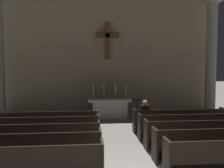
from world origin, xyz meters
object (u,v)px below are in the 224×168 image
pew_left_row_4 (44,129)px  pew_right_row_2 (220,143)px  altar (110,108)px  candlestick_outer_left (93,94)px  pew_left_row_1 (16,165)px  lone_worshipper (144,115)px  pew_left_row_2 (28,149)px  pew_left_row_3 (37,138)px  column_right_third (211,59)px  candlestick_inner_left (104,94)px  pew_right_row_3 (203,134)px  candlestick_outer_right (126,94)px  pew_right_row_5 (179,120)px  pew_right_row_4 (190,126)px  candlestick_inner_right (115,94)px  pew_left_row_5 (49,123)px  lectern (137,111)px

pew_left_row_4 → pew_right_row_2: 5.61m
altar → candlestick_outer_left: bearing=-180.0°
pew_left_row_4 → candlestick_outer_left: size_ratio=5.00×
pew_left_row_1 → lone_worshipper: bearing=47.0°
pew_left_row_2 → lone_worshipper: size_ratio=2.88×
pew_left_row_3 → column_right_third: (8.26, 5.27, 2.61)m
candlestick_inner_left → pew_right_row_3: bearing=-59.2°
pew_left_row_1 → candlestick_outer_right: bearing=63.3°
pew_left_row_2 → pew_right_row_5: (5.24, 3.02, 0.00)m
pew_right_row_4 → candlestick_outer_right: size_ratio=5.00×
candlestick_inner_right → pew_left_row_1: bearing=-112.9°
pew_left_row_3 → lone_worshipper: bearing=28.4°
pew_left_row_2 → pew_left_row_3: same height
candlestick_outer_left → lone_worshipper: bearing=-54.7°
pew_right_row_2 → column_right_third: 7.44m
pew_left_row_5 → candlestick_inner_right: candlestick_inner_right is taller
pew_left_row_3 → pew_right_row_2: bearing=-10.9°
candlestick_outer_left → candlestick_outer_right: size_ratio=1.00×
pew_left_row_5 → pew_right_row_2: 6.05m
pew_right_row_5 → altar: size_ratio=1.73×
pew_right_row_5 → pew_left_row_5: bearing=180.0°
pew_left_row_3 → candlestick_outer_left: size_ratio=5.00×
pew_right_row_2 → pew_left_row_2: bearing=180.0°
pew_left_row_5 → altar: bearing=47.8°
pew_right_row_4 → pew_right_row_5: bearing=90.0°
pew_right_row_2 → pew_right_row_5: 3.02m
pew_right_row_4 → candlestick_inner_left: bearing=126.9°
altar → candlestick_inner_left: size_ratio=2.90×
candlestick_outer_left → candlestick_inner_right: same height
altar → candlestick_outer_left: size_ratio=2.90×
pew_left_row_3 → column_right_third: size_ratio=0.60×
candlestick_inner_right → pew_left_row_3: bearing=-120.8°
pew_left_row_1 → pew_left_row_5: same height
lectern → lone_worshipper: size_ratio=0.87×
pew_left_row_2 → candlestick_inner_right: 6.63m
altar → candlestick_inner_right: 0.78m
pew_left_row_2 → pew_right_row_4: size_ratio=1.00×
pew_right_row_4 → lone_worshipper: size_ratio=2.88×
candlestick_inner_left → candlestick_outer_left: bearing=180.0°
lone_worshipper → lectern: bearing=89.7°
column_right_third → lone_worshipper: (-4.47, -3.22, -2.39)m
pew_left_row_4 → column_right_third: (8.26, 4.26, 2.61)m
pew_left_row_4 → altar: altar is taller
pew_left_row_4 → candlestick_outer_right: candlestick_outer_right is taller
pew_left_row_1 → altar: 7.39m
pew_left_row_3 → pew_right_row_3: bearing=0.0°
pew_left_row_4 → candlestick_outer_right: (3.47, 3.89, 0.78)m
pew_left_row_3 → pew_left_row_5: bearing=90.0°
pew_right_row_5 → column_right_third: (3.02, 3.26, 2.61)m
lectern → altar: bearing=134.5°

